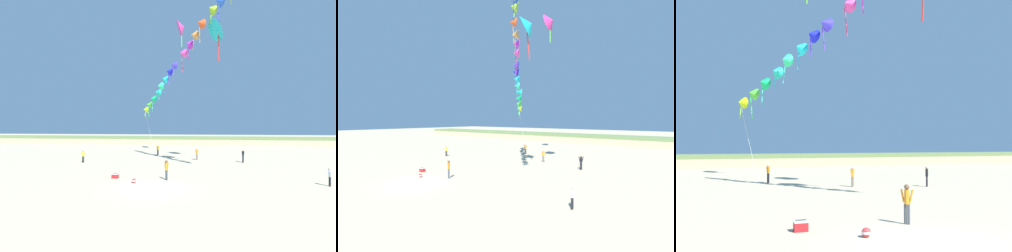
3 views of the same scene
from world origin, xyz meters
The scene contains 13 objects.
ground_plane centered at (0.00, 0.00, 0.00)m, with size 240.00×240.00×0.00m, color #C1B28E.
dune_ridge centered at (0.00, 47.87, 0.95)m, with size 120.00×8.87×1.91m.
person_near_left centered at (8.76, 15.03, 0.97)m, with size 0.44×0.50×1.69m.
person_near_right centered at (0.70, 3.00, 1.01)m, with size 0.48×0.50×1.74m.
person_mid_center centered at (-3.55, 21.71, 0.99)m, with size 0.46×0.50×1.70m.
person_far_left centered at (-11.48, 12.10, 0.93)m, with size 0.46×0.44×1.60m.
person_far_right centered at (13.62, 2.54, 0.86)m, with size 0.20×0.52×1.48m.
person_far_center centered at (2.83, 16.74, 0.96)m, with size 0.51×0.42×1.66m.
kite_banner_string centered at (2.79, 10.69, 15.11)m, with size 18.93×26.54×23.32m.
large_kite_mid_trail centered at (5.40, 9.51, 15.22)m, with size 2.77×3.06×4.78m.
large_kite_high_solo centered at (0.13, 23.03, 20.70)m, with size 1.95×2.87×4.64m.
beach_cooler centered at (-3.98, 3.13, 0.21)m, with size 0.58×0.41×0.46m.
beach_ball centered at (-1.78, 1.50, 0.18)m, with size 0.36×0.36×0.36m.
Camera 1 is at (4.12, -19.39, 4.71)m, focal length 28.00 mm.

